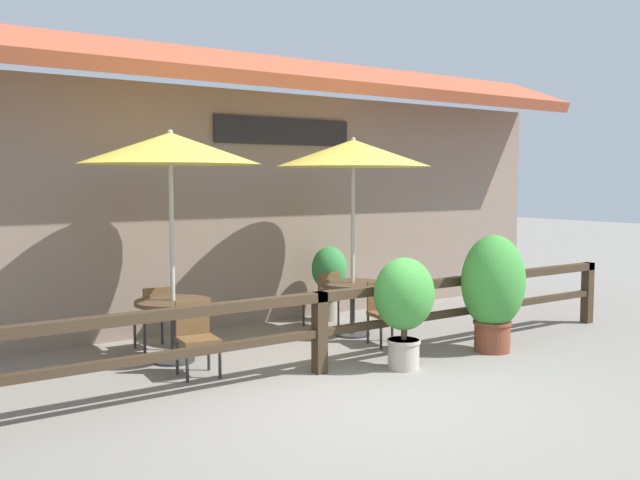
% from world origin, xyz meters
% --- Properties ---
extents(ground_plane, '(60.00, 60.00, 0.00)m').
position_xyz_m(ground_plane, '(0.00, 0.00, 0.00)').
color(ground_plane, gray).
extents(building_facade, '(14.28, 1.49, 4.23)m').
position_xyz_m(building_facade, '(0.00, 4.10, 2.17)').
color(building_facade, gray).
rests_on(building_facade, ground).
extents(patio_railing, '(10.40, 0.14, 0.95)m').
position_xyz_m(patio_railing, '(0.00, 1.05, 0.70)').
color(patio_railing, '#3D2D1E').
rests_on(patio_railing, ground).
extents(patio_umbrella_near, '(2.20, 2.20, 2.84)m').
position_xyz_m(patio_umbrella_near, '(-1.18, 2.51, 2.61)').
color(patio_umbrella_near, '#B7B2A8').
rests_on(patio_umbrella_near, ground).
extents(dining_table_near, '(0.93, 0.93, 0.77)m').
position_xyz_m(dining_table_near, '(-1.18, 2.51, 0.61)').
color(dining_table_near, '#4C3826').
rests_on(dining_table_near, ground).
extents(chair_near_streetside, '(0.47, 0.47, 0.85)m').
position_xyz_m(chair_near_streetside, '(-1.20, 1.80, 0.47)').
color(chair_near_streetside, brown).
rests_on(chair_near_streetside, ground).
extents(chair_near_wallside, '(0.43, 0.43, 0.85)m').
position_xyz_m(chair_near_wallside, '(-1.13, 3.22, 0.47)').
color(chair_near_wallside, brown).
rests_on(chair_near_wallside, ground).
extents(patio_umbrella_middle, '(2.20, 2.20, 2.84)m').
position_xyz_m(patio_umbrella_middle, '(1.56, 2.45, 2.61)').
color(patio_umbrella_middle, '#B7B2A8').
rests_on(patio_umbrella_middle, ground).
extents(dining_table_middle, '(0.93, 0.93, 0.77)m').
position_xyz_m(dining_table_middle, '(1.56, 2.45, 0.61)').
color(dining_table_middle, '#4C3826').
rests_on(dining_table_middle, ground).
extents(chair_middle_streetside, '(0.50, 0.50, 0.85)m').
position_xyz_m(chair_middle_streetside, '(1.57, 1.75, 0.47)').
color(chair_middle_streetside, brown).
rests_on(chair_middle_streetside, ground).
extents(chair_middle_wallside, '(0.45, 0.45, 0.85)m').
position_xyz_m(chair_middle_wallside, '(1.54, 3.14, 0.47)').
color(chair_middle_wallside, brown).
rests_on(chair_middle_wallside, ground).
extents(potted_plant_broad_leaf, '(0.75, 0.67, 1.33)m').
position_xyz_m(potted_plant_broad_leaf, '(0.92, 0.63, 0.82)').
color(potted_plant_broad_leaf, '#B7AD99').
rests_on(potted_plant_broad_leaf, ground).
extents(potted_plant_small_flowering, '(0.87, 0.78, 1.53)m').
position_xyz_m(potted_plant_small_flowering, '(2.46, 0.62, 0.85)').
color(potted_plant_small_flowering, brown).
rests_on(potted_plant_small_flowering, ground).
extents(potted_plant_entrance_palm, '(0.58, 0.52, 1.18)m').
position_xyz_m(potted_plant_entrance_palm, '(1.94, 3.55, 0.72)').
color(potted_plant_entrance_palm, '#B7AD99').
rests_on(potted_plant_entrance_palm, ground).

